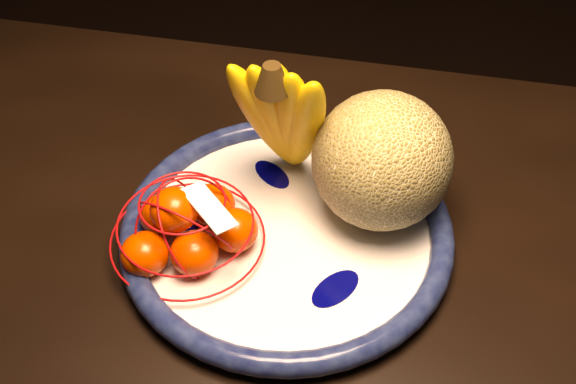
# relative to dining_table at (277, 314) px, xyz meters

# --- Properties ---
(dining_table) EXTENTS (1.46, 0.93, 0.71)m
(dining_table) POSITION_rel_dining_table_xyz_m (0.00, 0.00, 0.00)
(dining_table) COLOR black
(dining_table) RESTS_ON ground
(fruit_bowl) EXTENTS (0.39, 0.39, 0.03)m
(fruit_bowl) POSITION_rel_dining_table_xyz_m (0.00, 0.05, 0.09)
(fruit_bowl) COLOR white
(fruit_bowl) RESTS_ON dining_table
(cantaloupe) EXTENTS (0.16, 0.16, 0.16)m
(cantaloupe) POSITION_rel_dining_table_xyz_m (0.10, 0.10, 0.17)
(cantaloupe) COLOR olive
(cantaloupe) RESTS_ON fruit_bowl
(banana_bunch) EXTENTS (0.14, 0.14, 0.22)m
(banana_bunch) POSITION_rel_dining_table_xyz_m (-0.01, 0.13, 0.20)
(banana_bunch) COLOR yellow
(banana_bunch) RESTS_ON fruit_bowl
(mandarin_bag) EXTENTS (0.22, 0.22, 0.11)m
(mandarin_bag) POSITION_rel_dining_table_xyz_m (-0.10, 0.02, 0.12)
(mandarin_bag) COLOR #FF3F00
(mandarin_bag) RESTS_ON fruit_bowl
(price_tag) EXTENTS (0.07, 0.07, 0.01)m
(price_tag) POSITION_rel_dining_table_xyz_m (-0.07, 0.01, 0.17)
(price_tag) COLOR white
(price_tag) RESTS_ON mandarin_bag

